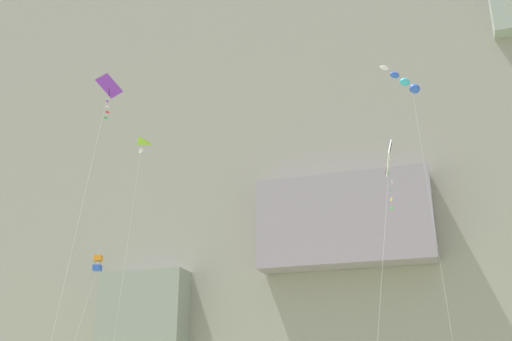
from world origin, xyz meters
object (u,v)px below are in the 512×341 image
at_px(kite_windsock_upper_left, 406,83).
at_px(kite_delta_upper_right, 136,157).
at_px(kite_box_front_field, 97,264).
at_px(kite_diamond_high_right, 389,163).
at_px(kite_diamond_low_center, 107,96).

distance_m(kite_windsock_upper_left, kite_delta_upper_right, 23.49).
bearing_deg(kite_box_front_field, kite_windsock_upper_left, 1.55).
distance_m(kite_box_front_field, kite_diamond_high_right, 25.48).
height_order(kite_windsock_upper_left, kite_diamond_high_right, kite_windsock_upper_left).
relative_size(kite_box_front_field, kite_delta_upper_right, 0.58).
height_order(kite_box_front_field, kite_diamond_high_right, kite_diamond_high_right).
xyz_separation_m(kite_diamond_low_center, kite_delta_upper_right, (-4.73, 12.74, 1.14)).
relative_size(kite_box_front_field, kite_diamond_high_right, 0.83).
relative_size(kite_windsock_upper_left, kite_box_front_field, 1.89).
bearing_deg(kite_delta_upper_right, kite_windsock_upper_left, -4.95).
height_order(kite_diamond_low_center, kite_diamond_high_right, kite_diamond_low_center).
relative_size(kite_diamond_high_right, kite_delta_upper_right, 0.70).
height_order(kite_windsock_upper_left, kite_box_front_field, kite_windsock_upper_left).
bearing_deg(kite_diamond_high_right, kite_delta_upper_right, 151.58).
xyz_separation_m(kite_diamond_high_right, kite_delta_upper_right, (-22.40, 12.12, 7.76)).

